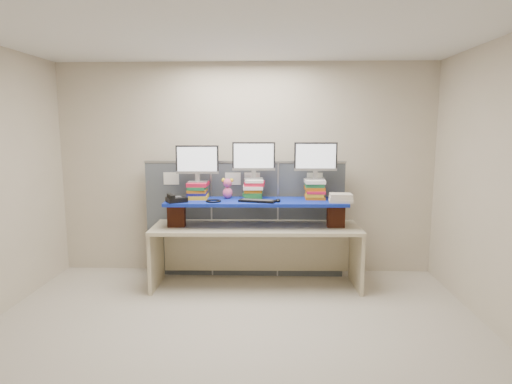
{
  "coord_description": "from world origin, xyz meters",
  "views": [
    {
      "loc": [
        0.33,
        -3.7,
        1.95
      ],
      "look_at": [
        0.16,
        1.39,
        1.18
      ],
      "focal_mm": 30.0,
      "sensor_mm": 36.0,
      "label": 1
    }
  ],
  "objects_px": {
    "desk": "(256,238)",
    "monitor_left": "(197,161)",
    "desk_phone": "(176,199)",
    "blue_board": "(256,202)",
    "keyboard": "(257,201)",
    "monitor_right": "(316,159)",
    "monitor_center": "(254,158)"
  },
  "relations": [
    {
      "from": "blue_board",
      "to": "monitor_right",
      "type": "xyz_separation_m",
      "value": [
        0.72,
        0.14,
        0.51
      ]
    },
    {
      "from": "monitor_right",
      "to": "desk_phone",
      "type": "xyz_separation_m",
      "value": [
        -1.66,
        -0.29,
        -0.46
      ]
    },
    {
      "from": "monitor_right",
      "to": "desk_phone",
      "type": "relative_size",
      "value": 1.81
    },
    {
      "from": "desk",
      "to": "keyboard",
      "type": "xyz_separation_m",
      "value": [
        0.02,
        -0.12,
        0.49
      ]
    },
    {
      "from": "desk",
      "to": "monitor_center",
      "type": "height_order",
      "value": "monitor_center"
    },
    {
      "from": "blue_board",
      "to": "desk_phone",
      "type": "xyz_separation_m",
      "value": [
        -0.94,
        -0.16,
        0.05
      ]
    },
    {
      "from": "blue_board",
      "to": "monitor_center",
      "type": "relative_size",
      "value": 4.14
    },
    {
      "from": "monitor_center",
      "to": "monitor_right",
      "type": "bearing_deg",
      "value": -0.0
    },
    {
      "from": "desk",
      "to": "monitor_left",
      "type": "distance_m",
      "value": 1.18
    },
    {
      "from": "monitor_center",
      "to": "monitor_right",
      "type": "height_order",
      "value": "monitor_center"
    },
    {
      "from": "monitor_left",
      "to": "monitor_right",
      "type": "relative_size",
      "value": 1.0
    },
    {
      "from": "keyboard",
      "to": "desk_phone",
      "type": "xyz_separation_m",
      "value": [
        -0.96,
        -0.04,
        0.02
      ]
    },
    {
      "from": "keyboard",
      "to": "desk_phone",
      "type": "distance_m",
      "value": 0.96
    },
    {
      "from": "desk",
      "to": "monitor_center",
      "type": "distance_m",
      "value": 0.98
    },
    {
      "from": "monitor_left",
      "to": "keyboard",
      "type": "height_order",
      "value": "monitor_left"
    },
    {
      "from": "desk_phone",
      "to": "keyboard",
      "type": "bearing_deg",
      "value": -25.78
    },
    {
      "from": "monitor_right",
      "to": "desk_phone",
      "type": "bearing_deg",
      "value": -171.35
    },
    {
      "from": "desk",
      "to": "desk_phone",
      "type": "distance_m",
      "value": 1.08
    },
    {
      "from": "monitor_right",
      "to": "desk_phone",
      "type": "distance_m",
      "value": 1.75
    },
    {
      "from": "monitor_left",
      "to": "desk_phone",
      "type": "xyz_separation_m",
      "value": [
        -0.22,
        -0.26,
        -0.42
      ]
    },
    {
      "from": "monitor_right",
      "to": "monitor_center",
      "type": "bearing_deg",
      "value": 180.0
    },
    {
      "from": "desk",
      "to": "monitor_left",
      "type": "height_order",
      "value": "monitor_left"
    },
    {
      "from": "monitor_left",
      "to": "monitor_center",
      "type": "distance_m",
      "value": 0.69
    },
    {
      "from": "blue_board",
      "to": "keyboard",
      "type": "relative_size",
      "value": 4.81
    },
    {
      "from": "desk",
      "to": "keyboard",
      "type": "distance_m",
      "value": 0.5
    },
    {
      "from": "monitor_right",
      "to": "monitor_left",
      "type": "bearing_deg",
      "value": 180.0
    },
    {
      "from": "keyboard",
      "to": "monitor_left",
      "type": "bearing_deg",
      "value": 177.3
    },
    {
      "from": "desk",
      "to": "blue_board",
      "type": "relative_size",
      "value": 1.17
    },
    {
      "from": "monitor_right",
      "to": "keyboard",
      "type": "distance_m",
      "value": 0.89
    },
    {
      "from": "monitor_right",
      "to": "keyboard",
      "type": "relative_size",
      "value": 1.16
    },
    {
      "from": "desk_phone",
      "to": "desk",
      "type": "bearing_deg",
      "value": -18.41
    },
    {
      "from": "monitor_center",
      "to": "keyboard",
      "type": "height_order",
      "value": "monitor_center"
    }
  ]
}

